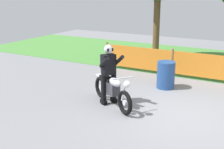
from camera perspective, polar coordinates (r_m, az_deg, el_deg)
The scene contains 6 objects.
ground at distance 8.26m, azimuth 13.19°, elevation -7.13°, with size 24.00×24.00×0.02m, color gray.
grass_verge at distance 13.97m, azimuth 20.27°, elevation 1.93°, with size 24.00×5.90×0.01m, color #4C8C3D.
barrier_fence at distance 11.02m, azimuth 18.01°, elevation 1.40°, with size 8.33×0.08×1.05m.
motorcycle_lead at distance 8.36m, azimuth 0.06°, elevation -2.82°, with size 1.79×1.22×0.98m.
rider_lead at distance 8.41m, azimuth -0.67°, elevation 0.69°, with size 0.79×0.72×1.69m.
oil_drum at distance 10.01m, azimuth 10.08°, elevation -0.08°, with size 0.58×0.58×0.88m, color navy.
Camera 1 is at (1.95, -7.36, 3.19)m, focal length 48.68 mm.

